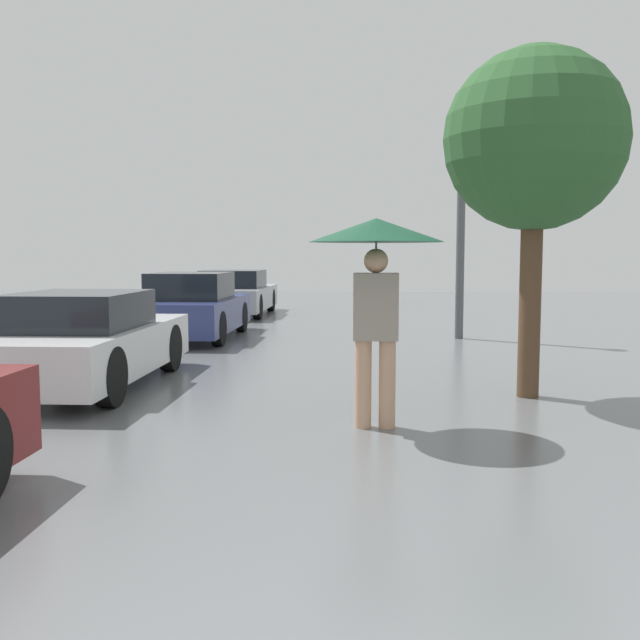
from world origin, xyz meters
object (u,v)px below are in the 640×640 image
at_px(pedestrian, 376,255).
at_px(parked_car_farthest, 235,294).
at_px(parked_car_second, 85,342).
at_px(street_lamp, 461,197).
at_px(tree, 534,142).
at_px(parked_car_third, 193,308).

distance_m(pedestrian, parked_car_farthest, 12.79).
relative_size(parked_car_second, street_lamp, 0.83).
bearing_deg(tree, pedestrian, -138.49).
height_order(parked_car_farthest, tree, tree).
distance_m(parked_car_second, parked_car_farthest, 10.38).
relative_size(parked_car_farthest, tree, 1.06).
bearing_deg(parked_car_second, tree, -3.33).
distance_m(pedestrian, parked_car_third, 7.78).
relative_size(parked_car_third, street_lamp, 0.83).
relative_size(pedestrian, street_lamp, 0.42).
bearing_deg(street_lamp, parked_car_third, -177.14).
bearing_deg(pedestrian, tree, 41.51).
xyz_separation_m(parked_car_farthest, tree, (5.30, -10.69, 2.29)).
relative_size(parked_car_second, parked_car_farthest, 0.92).
distance_m(pedestrian, tree, 2.67).
height_order(parked_car_second, parked_car_farthest, parked_car_farthest).
bearing_deg(parked_car_second, parked_car_third, 88.56).
bearing_deg(pedestrian, parked_car_farthest, 106.09).
xyz_separation_m(parked_car_third, street_lamp, (5.12, 0.26, 2.11)).
height_order(parked_car_third, street_lamp, street_lamp).
bearing_deg(tree, parked_car_third, 133.76).
bearing_deg(parked_car_farthest, parked_car_second, -89.89).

